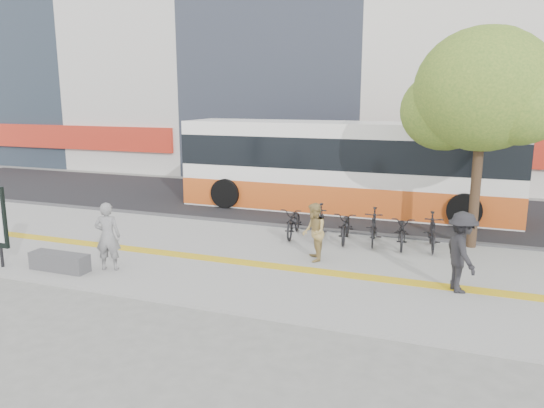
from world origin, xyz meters
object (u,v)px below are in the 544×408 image
at_px(bench, 60,262).
at_px(pedestrian_tan, 314,232).
at_px(seated_woman, 108,236).
at_px(bus, 344,169).
at_px(pedestrian_dark, 461,252).
at_px(street_tree, 483,93).

relative_size(bench, pedestrian_tan, 1.02).
relative_size(bench, seated_woman, 0.91).
xyz_separation_m(bench, bus, (5.12, 9.70, 1.35)).
distance_m(bench, pedestrian_tan, 6.58).
height_order(bench, pedestrian_dark, pedestrian_dark).
bearing_deg(bus, street_tree, -38.28).
bearing_deg(street_tree, seated_woman, -147.40).
distance_m(seated_woman, pedestrian_tan, 5.31).
relative_size(bus, pedestrian_tan, 8.11).
distance_m(bench, pedestrian_dark, 9.76).
bearing_deg(pedestrian_tan, street_tree, 105.87).
xyz_separation_m(street_tree, pedestrian_dark, (-0.26, -3.99, -3.51)).
distance_m(bench, bus, 11.05).
distance_m(seated_woman, pedestrian_dark, 8.52).
distance_m(street_tree, bus, 6.59).
bearing_deg(seated_woman, street_tree, -167.08).
bearing_deg(pedestrian_tan, bus, 164.76).
distance_m(bench, seated_woman, 1.40).
bearing_deg(bench, seated_woman, 23.55).
xyz_separation_m(bench, street_tree, (9.78, 6.02, 4.21)).
distance_m(bus, seated_woman, 10.05).
relative_size(seated_woman, pedestrian_dark, 0.95).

